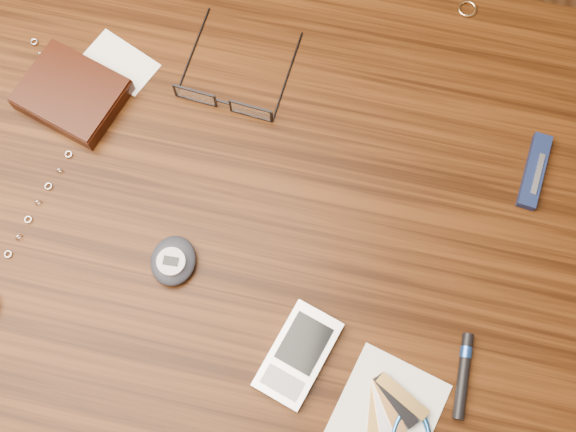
% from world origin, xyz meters
% --- Properties ---
extents(ground, '(3.80, 3.80, 0.00)m').
position_xyz_m(ground, '(0.00, 0.00, 0.00)').
color(ground, '#472814').
rests_on(ground, ground).
extents(desk, '(1.00, 0.70, 0.75)m').
position_xyz_m(desk, '(0.00, 0.00, 0.65)').
color(desk, '#341908').
rests_on(desk, ground).
extents(wallet_and_card, '(0.15, 0.16, 0.02)m').
position_xyz_m(wallet_and_card, '(-0.22, 0.10, 0.76)').
color(wallet_and_card, black).
rests_on(wallet_and_card, desk).
extents(eyeglasses, '(0.13, 0.13, 0.03)m').
position_xyz_m(eyeglasses, '(-0.04, 0.13, 0.76)').
color(eyeglasses, black).
rests_on(eyeglasses, desk).
extents(gold_ring, '(0.03, 0.03, 0.00)m').
position_xyz_m(gold_ring, '(0.21, 0.32, 0.75)').
color(gold_ring, '#E4B575').
rests_on(gold_ring, desk).
extents(pda_phone, '(0.08, 0.11, 0.02)m').
position_xyz_m(pda_phone, '(0.10, -0.13, 0.76)').
color(pda_phone, '#BABBBF').
rests_on(pda_phone, desk).
extents(pedometer, '(0.05, 0.06, 0.02)m').
position_xyz_m(pedometer, '(-0.05, -0.07, 0.76)').
color(pedometer, '#20212A').
rests_on(pedometer, desk).
extents(notepad_keys, '(0.12, 0.13, 0.01)m').
position_xyz_m(notepad_keys, '(0.22, -0.18, 0.75)').
color(notepad_keys, silver).
rests_on(notepad_keys, desk).
extents(pocket_knife, '(0.03, 0.09, 0.01)m').
position_xyz_m(pocket_knife, '(0.32, 0.12, 0.76)').
color(pocket_knife, '#0D163B').
rests_on(pocket_knife, desk).
extents(black_blue_pen, '(0.01, 0.09, 0.01)m').
position_xyz_m(black_blue_pen, '(0.27, -0.11, 0.76)').
color(black_blue_pen, black).
rests_on(black_blue_pen, desk).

